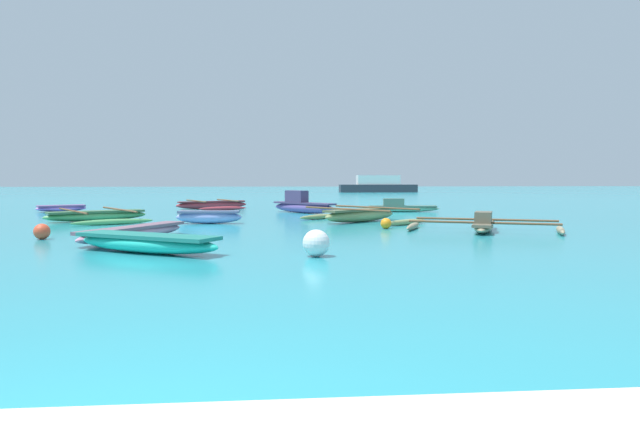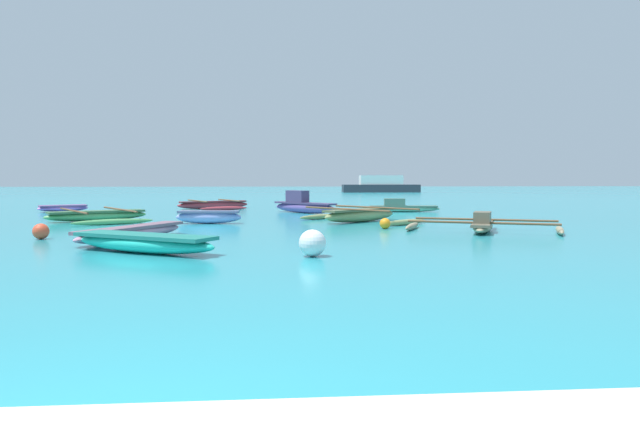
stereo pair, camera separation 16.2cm
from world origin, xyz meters
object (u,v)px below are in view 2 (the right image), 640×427
at_px(moored_boat_6, 361,215).
at_px(mooring_buoy_2, 312,243).
at_px(distant_ferry, 381,185).
at_px(moored_boat_7, 402,207).
at_px(moored_boat_2, 213,205).
at_px(mooring_buoy_0, 385,223).
at_px(mooring_buoy_1, 41,231).
at_px(moored_boat_9, 209,216).
at_px(moored_boat_5, 63,208).
at_px(moored_boat_1, 97,215).
at_px(moored_boat_4, 303,205).
at_px(moored_boat_3, 132,232).
at_px(moored_boat_8, 144,242).
at_px(moored_boat_0, 483,225).

distance_m(moored_boat_6, mooring_buoy_2, 9.62).
bearing_deg(distant_ferry, moored_boat_7, -99.33).
bearing_deg(moored_boat_2, mooring_buoy_0, -87.82).
bearing_deg(mooring_buoy_2, mooring_buoy_1, 150.29).
bearing_deg(mooring_buoy_0, moored_boat_9, 155.77).
xyz_separation_m(moored_boat_2, moored_boat_5, (-7.10, -1.86, -0.04)).
bearing_deg(mooring_buoy_1, moored_boat_1, 94.82).
xyz_separation_m(moored_boat_1, moored_boat_5, (-3.61, 6.60, -0.03)).
distance_m(moored_boat_5, moored_boat_7, 16.58).
distance_m(moored_boat_1, moored_boat_7, 13.77).
bearing_deg(moored_boat_9, moored_boat_7, 41.99).
distance_m(moored_boat_1, mooring_buoy_1, 6.69).
height_order(moored_boat_2, moored_boat_4, moored_boat_4).
height_order(moored_boat_3, mooring_buoy_0, moored_boat_3).
distance_m(moored_boat_1, moored_boat_8, 10.45).
distance_m(moored_boat_0, moored_boat_8, 10.03).
xyz_separation_m(moored_boat_5, mooring_buoy_1, (4.17, -13.27, 0.03)).
height_order(moored_boat_5, moored_boat_8, moored_boat_8).
distance_m(moored_boat_7, distant_ferry, 41.65).
relative_size(moored_boat_2, moored_boat_3, 1.02).
bearing_deg(moored_boat_4, moored_boat_1, -100.28).
distance_m(moored_boat_0, distant_ferry, 51.88).
relative_size(moored_boat_7, moored_boat_8, 0.98).
distance_m(moored_boat_7, moored_boat_8, 17.11).
bearing_deg(mooring_buoy_2, moored_boat_6, 75.43).
height_order(moored_boat_5, mooring_buoy_2, mooring_buoy_2).
bearing_deg(mooring_buoy_2, moored_boat_1, 125.18).
height_order(mooring_buoy_2, distant_ferry, distant_ferry).
distance_m(moored_boat_0, moored_boat_9, 9.43).
distance_m(moored_boat_3, moored_boat_8, 2.80).
bearing_deg(mooring_buoy_1, mooring_buoy_0, 13.72).
height_order(moored_boat_7, mooring_buoy_1, moored_boat_7).
bearing_deg(moored_boat_1, moored_boat_6, -38.23).
bearing_deg(mooring_buoy_1, moored_boat_6, 29.84).
xyz_separation_m(moored_boat_7, moored_boat_8, (-8.98, -14.56, -0.00)).
xyz_separation_m(mooring_buoy_0, mooring_buoy_2, (-2.75, -6.31, 0.11)).
distance_m(moored_boat_2, mooring_buoy_0, 14.45).
distance_m(moored_boat_0, moored_boat_3, 10.12).
bearing_deg(moored_boat_1, moored_boat_4, -1.71).
bearing_deg(mooring_buoy_2, moored_boat_9, 109.14).
height_order(moored_boat_3, mooring_buoy_2, mooring_buoy_2).
xyz_separation_m(moored_boat_5, moored_boat_8, (7.51, -16.29, 0.04)).
bearing_deg(moored_boat_2, moored_boat_9, -110.66).
distance_m(moored_boat_3, moored_boat_9, 5.53).
distance_m(moored_boat_4, distant_ferry, 43.07).
bearing_deg(moored_boat_5, moored_boat_7, -35.31).
relative_size(moored_boat_4, mooring_buoy_0, 10.12).
xyz_separation_m(moored_boat_3, moored_boat_6, (6.90, 5.72, 0.05)).
height_order(moored_boat_2, distant_ferry, distant_ferry).
xyz_separation_m(moored_boat_6, mooring_buoy_2, (-2.42, -9.31, 0.02)).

